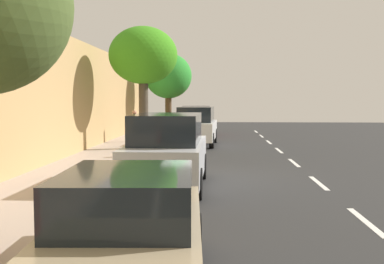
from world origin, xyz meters
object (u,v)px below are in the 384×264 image
at_px(parked_pickup_red_nearest, 197,121).
at_px(street_tree_near_cyclist, 168,76).
at_px(cyclist_with_backpack, 165,132).
at_px(parked_suv_silver_mid, 168,150).
at_px(parked_suv_white_second, 196,125).
at_px(bicycle_at_curb, 170,151).
at_px(pedestrian_on_phone, 135,124).
at_px(parked_sedan_tan_far, 128,234).
at_px(street_tree_mid_block, 143,57).

bearing_deg(parked_pickup_red_nearest, street_tree_near_cyclist, -24.86).
bearing_deg(parked_pickup_red_nearest, cyclist_with_backpack, 86.76).
bearing_deg(parked_pickup_red_nearest, parked_suv_silver_mid, 89.94).
bearing_deg(parked_suv_white_second, bicycle_at_curb, 83.05).
distance_m(parked_pickup_red_nearest, cyclist_with_backpack, 12.74).
distance_m(street_tree_near_cyclist, pedestrian_on_phone, 8.31).
bearing_deg(cyclist_with_backpack, parked_suv_silver_mid, 96.86).
relative_size(parked_pickup_red_nearest, pedestrian_on_phone, 3.23).
distance_m(parked_sedan_tan_far, pedestrian_on_phone, 18.88).
relative_size(cyclist_with_backpack, pedestrian_on_phone, 1.09).
distance_m(parked_suv_white_second, bicycle_at_curb, 6.26).
relative_size(parked_suv_white_second, bicycle_at_curb, 2.70).
bearing_deg(bicycle_at_curb, parked_pickup_red_nearest, -92.16).
xyz_separation_m(parked_suv_silver_mid, cyclist_with_backpack, (0.70, -5.83, 0.07)).
relative_size(bicycle_at_curb, cyclist_with_backpack, 0.99).
relative_size(parked_suv_white_second, street_tree_near_cyclist, 0.89).
bearing_deg(bicycle_at_curb, parked_sedan_tan_far, 93.30).
xyz_separation_m(parked_pickup_red_nearest, pedestrian_on_phone, (2.99, 6.81, 0.19)).
bearing_deg(street_tree_mid_block, parked_suv_silver_mid, 103.12).
relative_size(cyclist_with_backpack, street_tree_mid_block, 0.32).
distance_m(parked_suv_silver_mid, street_tree_mid_block, 9.36).
bearing_deg(street_tree_mid_block, parked_suv_white_second, -126.83).
bearing_deg(parked_sedan_tan_far, parked_suv_white_second, -90.15).
xyz_separation_m(cyclist_with_backpack, street_tree_mid_block, (1.29, -2.71, 3.20)).
distance_m(parked_suv_silver_mid, bicycle_at_curb, 5.45).
bearing_deg(parked_suv_white_second, cyclist_with_backpack, 80.33).
xyz_separation_m(parked_pickup_red_nearest, street_tree_mid_block, (2.01, 10.01, 3.39)).
distance_m(parked_sedan_tan_far, cyclist_with_backpack, 12.73).
relative_size(parked_sedan_tan_far, bicycle_at_curb, 2.53).
relative_size(bicycle_at_curb, street_tree_mid_block, 0.32).
bearing_deg(parked_sedan_tan_far, parked_pickup_red_nearest, -89.53).
xyz_separation_m(parked_suv_white_second, parked_suv_silver_mid, (0.28, 11.57, 0.00)).
bearing_deg(cyclist_with_backpack, street_tree_mid_block, -64.54).
height_order(parked_suv_white_second, parked_suv_silver_mid, same).
relative_size(parked_suv_white_second, parked_suv_silver_mid, 1.01).
xyz_separation_m(parked_suv_white_second, street_tree_near_cyclist, (2.27, -7.91, 2.91)).
bearing_deg(parked_suv_white_second, parked_sedan_tan_far, 89.85).
bearing_deg(cyclist_with_backpack, parked_pickup_red_nearest, -93.24).
relative_size(parked_suv_white_second, pedestrian_on_phone, 2.91).
relative_size(parked_suv_white_second, parked_sedan_tan_far, 1.07).
height_order(parked_pickup_red_nearest, street_tree_near_cyclist, street_tree_near_cyclist).
xyz_separation_m(bicycle_at_curb, cyclist_with_backpack, (0.22, -0.45, 0.70)).
xyz_separation_m(street_tree_mid_block, pedestrian_on_phone, (0.98, -3.19, -3.21)).
height_order(parked_suv_silver_mid, street_tree_near_cyclist, street_tree_near_cyclist).
distance_m(street_tree_near_cyclist, street_tree_mid_block, 10.94).
relative_size(parked_pickup_red_nearest, parked_suv_white_second, 1.11).
relative_size(street_tree_near_cyclist, pedestrian_on_phone, 3.26).
xyz_separation_m(parked_pickup_red_nearest, street_tree_near_cyclist, (2.01, -0.93, 3.03)).
distance_m(parked_pickup_red_nearest, bicycle_at_curb, 13.18).
distance_m(bicycle_at_curb, cyclist_with_backpack, 0.86).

